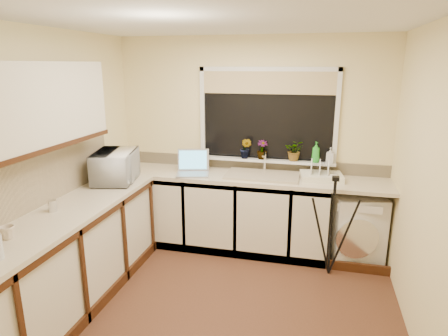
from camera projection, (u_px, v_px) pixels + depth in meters
floor at (219, 305)px, 3.54m from camera, size 3.20×3.20×0.00m
ceiling at (218, 20)px, 2.90m from camera, size 3.20×3.20×0.00m
wall_back at (250, 142)px, 4.63m from camera, size 3.20×0.00×3.20m
wall_front at (137, 264)px, 1.81m from camera, size 3.20×0.00×3.20m
wall_left at (51, 165)px, 3.59m from camera, size 0.00×3.00×3.00m
wall_right at (429, 191)px, 2.85m from camera, size 0.00×3.00×3.00m
base_cabinet_back at (218, 211)px, 4.63m from camera, size 2.55×0.60×0.86m
base_cabinet_left at (69, 262)px, 3.44m from camera, size 0.54×2.40×0.86m
worktop_back at (245, 177)px, 4.43m from camera, size 3.20×0.60×0.04m
worktop_left at (63, 215)px, 3.33m from camera, size 0.60×2.40×0.04m
upper_cabinet at (22, 108)px, 2.98m from camera, size 0.28×1.90×0.70m
splashback_left at (31, 185)px, 3.33m from camera, size 0.02×2.40×0.45m
splashback_back at (249, 163)px, 4.68m from camera, size 3.20×0.02×0.14m
window_glass at (267, 116)px, 4.48m from camera, size 1.50×0.02×1.00m
window_blind at (268, 83)px, 4.36m from camera, size 1.50×0.02×0.25m
windowsill at (265, 160)px, 4.56m from camera, size 1.60×0.14×0.03m
sink at (262, 175)px, 4.38m from camera, size 0.82×0.46×0.03m
faucet at (265, 162)px, 4.52m from camera, size 0.03×0.03×0.24m
washing_machine at (355, 227)px, 4.32m from camera, size 0.64×0.63×0.76m
laptop at (193, 167)px, 4.49m from camera, size 0.43×0.40×0.27m
kettle at (111, 175)px, 4.02m from camera, size 0.17×0.17×0.22m
dish_rack at (321, 177)px, 4.26m from camera, size 0.48×0.39×0.07m
tripod at (332, 227)px, 3.94m from camera, size 0.68×0.68×1.06m
steel_jar at (52, 206)px, 3.33m from camera, size 0.07×0.07×0.10m
microwave at (116, 166)px, 4.17m from camera, size 0.54×0.67×0.33m
plant_b at (246, 148)px, 4.55m from camera, size 0.16×0.14×0.24m
plant_c at (262, 150)px, 4.53m from camera, size 0.16×0.16×0.22m
plant_d at (295, 150)px, 4.45m from camera, size 0.22×0.20×0.24m
soap_bottle_green at (316, 152)px, 4.38m from camera, size 0.12×0.12×0.23m
soap_bottle_clear at (330, 155)px, 4.34m from camera, size 0.09×0.09×0.18m
cup_back at (333, 177)px, 4.20m from camera, size 0.14×0.14×0.09m
cup_left at (7, 233)px, 2.81m from camera, size 0.11×0.11×0.10m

